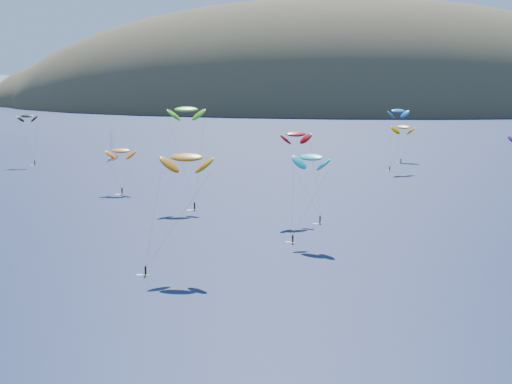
{
  "coord_description": "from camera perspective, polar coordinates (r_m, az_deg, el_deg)",
  "views": [
    {
      "loc": [
        16.19,
        -71.65,
        36.63
      ],
      "look_at": [
        0.42,
        80.0,
        9.0
      ],
      "focal_mm": 50.0,
      "sensor_mm": 36.0,
      "label": 1
    }
  ],
  "objects": [
    {
      "name": "island",
      "position": [
        636.2,
        8.05,
        5.9
      ],
      "size": [
        730.0,
        300.0,
        210.0
      ],
      "color": "#3D3526",
      "rests_on": "ground"
    },
    {
      "name": "sailboat",
      "position": [
        281.78,
        -11.43,
        2.79
      ],
      "size": [
        9.5,
        8.15,
        11.49
      ],
      "rotation": [
        0.0,
        0.0,
        0.19
      ],
      "color": "white",
      "rests_on": "ground"
    },
    {
      "name": "kitesurfer_1",
      "position": [
        208.15,
        -10.76,
        3.26
      ],
      "size": [
        8.83,
        7.73,
        14.22
      ],
      "rotation": [
        0.0,
        0.0,
        0.17
      ],
      "color": "gold",
      "rests_on": "ground"
    },
    {
      "name": "kitesurfer_2",
      "position": [
        128.6,
        -5.57,
        2.78
      ],
      "size": [
        11.55,
        10.02,
        22.59
      ],
      "rotation": [
        0.0,
        0.0,
        -0.03
      ],
      "color": "gold",
      "rests_on": "ground"
    },
    {
      "name": "kitesurfer_3",
      "position": [
        187.71,
        -5.6,
        6.58
      ],
      "size": [
        10.31,
        13.64,
        27.4
      ],
      "rotation": [
        0.0,
        0.0,
        0.29
      ],
      "color": "gold",
      "rests_on": "ground"
    },
    {
      "name": "kitesurfer_4",
      "position": [
        252.29,
        11.31,
        6.38
      ],
      "size": [
        9.1,
        8.25,
        22.72
      ],
      "rotation": [
        0.0,
        0.0,
        0.52
      ],
      "color": "gold",
      "rests_on": "ground"
    },
    {
      "name": "kitesurfer_5",
      "position": [
        148.52,
        4.44,
        2.78
      ],
      "size": [
        9.55,
        8.79,
        19.81
      ],
      "rotation": [
        0.0,
        0.0,
        -0.54
      ],
      "color": "gold",
      "rests_on": "ground"
    },
    {
      "name": "kitesurfer_9",
      "position": [
        170.54,
        3.21,
        4.63
      ],
      "size": [
        11.22,
        11.82,
        22.15
      ],
      "rotation": [
        0.0,
        0.0,
        0.5
      ],
      "color": "gold",
      "rests_on": "ground"
    },
    {
      "name": "kitesurfer_11",
      "position": [
        277.53,
        11.7,
        5.11
      ],
      "size": [
        10.19,
        14.29,
        15.32
      ],
      "rotation": [
        0.0,
        0.0,
        -0.54
      ],
      "color": "gold",
      "rests_on": "ground"
    },
    {
      "name": "kitesurfer_12",
      "position": [
        273.35,
        -17.83,
        5.79
      ],
      "size": [
        7.56,
        5.45,
        19.62
      ],
      "rotation": [
        0.0,
        0.0,
        0.25
      ],
      "color": "gold",
      "rests_on": "ground"
    }
  ]
}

